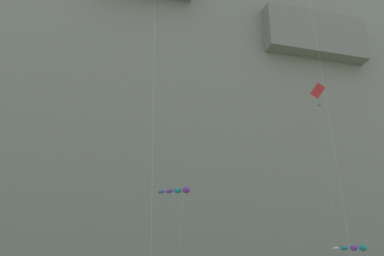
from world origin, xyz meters
name	(u,v)px	position (x,y,z in m)	size (l,w,h in m)	color
cliff_face	(127,71)	(0.02, 59.22, 40.44)	(180.00, 34.04, 80.89)	gray
kite_diamond_front_field	(318,95)	(24.65, 36.91, 28.21)	(1.59, 2.32, 30.11)	red
kite_windsock_far_right	(354,248)	(18.76, 24.80, 6.05)	(2.47, 3.65, 6.35)	teal
kite_windsock_upper_mid	(179,191)	(2.90, 29.44, 11.57)	(3.01, 5.54, 11.89)	purple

